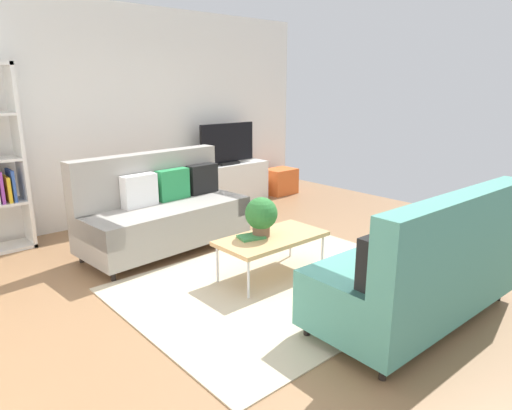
% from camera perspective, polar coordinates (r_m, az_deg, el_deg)
% --- Properties ---
extents(ground_plane, '(7.68, 7.68, 0.00)m').
position_cam_1_polar(ground_plane, '(4.54, -0.61, -9.11)').
color(ground_plane, '#936B47').
extents(wall_far, '(6.40, 0.12, 2.90)m').
position_cam_1_polar(wall_far, '(6.54, -17.17, 10.81)').
color(wall_far, white).
rests_on(wall_far, ground_plane).
extents(area_rug, '(2.90, 2.20, 0.01)m').
position_cam_1_polar(area_rug, '(4.40, 3.31, -9.88)').
color(area_rug, beige).
rests_on(area_rug, ground_plane).
extents(couch_beige, '(1.96, 0.99, 1.10)m').
position_cam_1_polar(couch_beige, '(5.28, -11.79, -0.72)').
color(couch_beige, gray).
rests_on(couch_beige, ground_plane).
extents(couch_green, '(1.92, 0.88, 1.10)m').
position_cam_1_polar(couch_green, '(3.81, 20.26, -7.76)').
color(couch_green, teal).
rests_on(couch_green, ground_plane).
extents(coffee_table, '(1.10, 0.56, 0.42)m').
position_cam_1_polar(coffee_table, '(4.42, 2.03, -4.33)').
color(coffee_table, tan).
rests_on(coffee_table, ground_plane).
extents(tv_console, '(1.40, 0.44, 0.64)m').
position_cam_1_polar(tv_console, '(7.23, -3.68, 2.74)').
color(tv_console, silver).
rests_on(tv_console, ground_plane).
extents(tv, '(1.00, 0.20, 0.64)m').
position_cam_1_polar(tv, '(7.11, -3.67, 7.69)').
color(tv, black).
rests_on(tv, tv_console).
extents(storage_trunk, '(0.52, 0.40, 0.44)m').
position_cam_1_polar(storage_trunk, '(7.89, 3.11, 3.04)').
color(storage_trunk, orange).
rests_on(storage_trunk, ground_plane).
extents(potted_plant, '(0.32, 0.32, 0.39)m').
position_cam_1_polar(potted_plant, '(4.35, 0.68, -1.27)').
color(potted_plant, brown).
rests_on(potted_plant, coffee_table).
extents(table_book_0, '(0.28, 0.23, 0.02)m').
position_cam_1_polar(table_book_0, '(4.35, -0.62, -4.08)').
color(table_book_0, '#3F8C4C').
rests_on(table_book_0, coffee_table).
extents(vase_0, '(0.09, 0.09, 0.17)m').
position_cam_1_polar(vase_0, '(6.87, -7.84, 5.39)').
color(vase_0, '#33B29E').
rests_on(vase_0, tv_console).
extents(bottle_0, '(0.06, 0.06, 0.14)m').
position_cam_1_polar(bottle_0, '(6.88, -6.39, 5.34)').
color(bottle_0, '#262626').
rests_on(bottle_0, tv_console).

